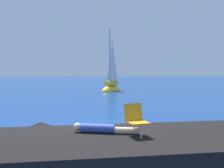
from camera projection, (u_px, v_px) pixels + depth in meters
ground_plane at (87, 131)px, 10.12m from camera, size 160.00×160.00×0.00m
shore_ledge at (141, 146)px, 7.07m from camera, size 8.10×4.11×0.55m
boulder_seaward at (43, 143)px, 8.44m from camera, size 1.62×1.67×1.03m
boulder_inland at (36, 142)px, 8.56m from camera, size 0.73×0.93×0.62m
sailboat_near at (111, 87)px, 29.03m from camera, size 2.82×3.82×6.96m
person_sunbather at (103, 129)px, 7.31m from camera, size 1.74×0.58×0.25m
beach_chair at (136, 118)px, 7.03m from camera, size 0.63×0.71×0.80m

